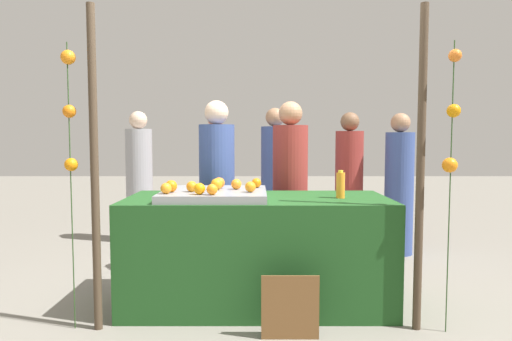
{
  "coord_description": "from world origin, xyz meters",
  "views": [
    {
      "loc": [
        -0.01,
        -3.57,
        1.33
      ],
      "look_at": [
        0.0,
        0.15,
        1.06
      ],
      "focal_mm": 31.99,
      "sensor_mm": 36.0,
      "label": 1
    }
  ],
  "objects_px": {
    "chalkboard_sign": "(289,308)",
    "vendor_left": "(216,195)",
    "stall_counter": "(256,251)",
    "vendor_right": "(289,195)",
    "orange_1": "(249,187)",
    "juice_bottle": "(339,185)",
    "orange_0": "(211,189)"
  },
  "relations": [
    {
      "from": "stall_counter",
      "to": "chalkboard_sign",
      "type": "distance_m",
      "value": 0.71
    },
    {
      "from": "juice_bottle",
      "to": "orange_0",
      "type": "bearing_deg",
      "value": -163.94
    },
    {
      "from": "orange_1",
      "to": "vendor_right",
      "type": "bearing_deg",
      "value": 68.56
    },
    {
      "from": "orange_0",
      "to": "chalkboard_sign",
      "type": "relative_size",
      "value": 0.18
    },
    {
      "from": "orange_0",
      "to": "vendor_right",
      "type": "xyz_separation_m",
      "value": [
        0.64,
        1.1,
        -0.18
      ]
    },
    {
      "from": "stall_counter",
      "to": "chalkboard_sign",
      "type": "bearing_deg",
      "value": -71.51
    },
    {
      "from": "chalkboard_sign",
      "to": "vendor_left",
      "type": "bearing_deg",
      "value": 113.33
    },
    {
      "from": "stall_counter",
      "to": "vendor_right",
      "type": "relative_size",
      "value": 1.23
    },
    {
      "from": "orange_1",
      "to": "vendor_right",
      "type": "height_order",
      "value": "vendor_right"
    },
    {
      "from": "chalkboard_sign",
      "to": "orange_0",
      "type": "bearing_deg",
      "value": 150.19
    },
    {
      "from": "vendor_left",
      "to": "stall_counter",
      "type": "bearing_deg",
      "value": -62.74
    },
    {
      "from": "orange_0",
      "to": "chalkboard_sign",
      "type": "distance_m",
      "value": 0.97
    },
    {
      "from": "vendor_right",
      "to": "juice_bottle",
      "type": "bearing_deg",
      "value": -68.11
    },
    {
      "from": "stall_counter",
      "to": "juice_bottle",
      "type": "distance_m",
      "value": 0.84
    },
    {
      "from": "chalkboard_sign",
      "to": "vendor_left",
      "type": "xyz_separation_m",
      "value": [
        -0.6,
        1.38,
        0.57
      ]
    },
    {
      "from": "stall_counter",
      "to": "juice_bottle",
      "type": "height_order",
      "value": "juice_bottle"
    },
    {
      "from": "stall_counter",
      "to": "juice_bottle",
      "type": "relative_size",
      "value": 9.48
    },
    {
      "from": "vendor_right",
      "to": "vendor_left",
      "type": "bearing_deg",
      "value": -177.97
    },
    {
      "from": "orange_0",
      "to": "chalkboard_sign",
      "type": "height_order",
      "value": "orange_0"
    },
    {
      "from": "orange_0",
      "to": "vendor_right",
      "type": "bearing_deg",
      "value": 59.74
    },
    {
      "from": "chalkboard_sign",
      "to": "orange_1",
      "type": "bearing_deg",
      "value": 119.68
    },
    {
      "from": "orange_1",
      "to": "juice_bottle",
      "type": "bearing_deg",
      "value": 9.74
    },
    {
      "from": "orange_1",
      "to": "stall_counter",
      "type": "bearing_deg",
      "value": 73.26
    },
    {
      "from": "juice_bottle",
      "to": "vendor_right",
      "type": "distance_m",
      "value": 0.9
    },
    {
      "from": "orange_0",
      "to": "vendor_right",
      "type": "relative_size",
      "value": 0.05
    },
    {
      "from": "juice_bottle",
      "to": "vendor_left",
      "type": "bearing_deg",
      "value": 142.28
    },
    {
      "from": "stall_counter",
      "to": "vendor_left",
      "type": "relative_size",
      "value": 1.23
    },
    {
      "from": "vendor_left",
      "to": "vendor_right",
      "type": "xyz_separation_m",
      "value": [
        0.7,
        0.02,
        -0.0
      ]
    },
    {
      "from": "juice_bottle",
      "to": "chalkboard_sign",
      "type": "bearing_deg",
      "value": -126.24
    },
    {
      "from": "chalkboard_sign",
      "to": "vendor_left",
      "type": "distance_m",
      "value": 1.61
    },
    {
      "from": "juice_bottle",
      "to": "vendor_right",
      "type": "height_order",
      "value": "vendor_right"
    },
    {
      "from": "vendor_right",
      "to": "stall_counter",
      "type": "bearing_deg",
      "value": -112.47
    }
  ]
}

